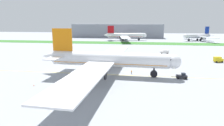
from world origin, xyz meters
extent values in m
plane|color=#9399A0|center=(0.00, 0.00, 0.00)|extent=(600.00, 600.00, 0.00)
cube|color=yellow|center=(0.00, -1.74, 0.00)|extent=(280.00, 0.36, 0.01)
cube|color=#38722D|center=(0.00, 120.30, 0.05)|extent=(320.00, 24.00, 0.10)
cylinder|color=white|center=(-1.01, -2.11, 6.56)|extent=(47.63, 8.12, 5.83)
cube|color=orange|center=(-1.01, -2.11, 5.54)|extent=(45.72, 7.56, 0.70)
sphere|color=white|center=(24.27, -3.33, 6.56)|extent=(5.54, 5.54, 5.54)
cone|color=white|center=(-27.30, -0.83, 7.00)|extent=(6.64, 5.26, 4.95)
cube|color=orange|center=(-20.89, -1.14, 14.14)|extent=(8.55, 0.99, 9.33)
cube|color=white|center=(-21.56, 4.72, 7.43)|extent=(5.66, 9.57, 0.41)
cube|color=white|center=(-22.12, -6.92, 7.43)|extent=(5.66, 9.57, 0.41)
cube|color=white|center=(-2.20, 22.23, 5.83)|extent=(12.48, 43.12, 0.47)
cube|color=white|center=(-4.55, -26.21, 5.83)|extent=(12.48, 43.12, 0.47)
cylinder|color=#B7BABF|center=(-1.24, 12.57, 4.07)|extent=(5.69, 3.47, 3.21)
cylinder|color=black|center=(1.52, 12.44, 4.07)|extent=(0.64, 3.39, 3.37)
cylinder|color=#B7BABF|center=(-2.66, -16.69, 4.07)|extent=(5.69, 3.47, 3.21)
cylinder|color=black|center=(0.10, -16.82, 4.07)|extent=(0.64, 3.39, 3.37)
cylinder|color=black|center=(16.99, -2.98, 2.51)|extent=(0.61, 0.61, 2.26)
cylinder|color=black|center=(16.99, -2.98, 1.38)|extent=(2.83, 1.38, 2.77)
cylinder|color=black|center=(-4.65, 1.13, 2.51)|extent=(0.61, 0.61, 2.26)
cylinder|color=black|center=(-4.65, 1.13, 1.38)|extent=(2.83, 1.38, 2.77)
cylinder|color=black|center=(-4.94, -4.98, 2.51)|extent=(0.61, 0.61, 2.26)
cylinder|color=black|center=(-4.94, -4.98, 1.38)|extent=(2.83, 1.38, 2.77)
cube|color=black|center=(23.40, -3.29, 7.29)|extent=(2.25, 4.47, 1.05)
sphere|color=black|center=(-18.86, 1.62, 7.08)|extent=(0.41, 0.41, 0.41)
sphere|color=black|center=(-15.86, 1.47, 7.08)|extent=(0.41, 0.41, 0.41)
sphere|color=black|center=(-12.86, 1.33, 7.08)|extent=(0.41, 0.41, 0.41)
sphere|color=black|center=(-9.86, 1.18, 7.08)|extent=(0.41, 0.41, 0.41)
sphere|color=black|center=(-6.87, 1.04, 7.08)|extent=(0.41, 0.41, 0.41)
sphere|color=black|center=(-3.87, 0.89, 7.08)|extent=(0.41, 0.41, 0.41)
sphere|color=black|center=(-0.87, 0.75, 7.08)|extent=(0.41, 0.41, 0.41)
sphere|color=black|center=(2.13, 0.60, 7.08)|extent=(0.41, 0.41, 0.41)
sphere|color=black|center=(5.13, 0.46, 7.08)|extent=(0.41, 0.41, 0.41)
sphere|color=black|center=(8.13, 0.31, 7.08)|extent=(0.41, 0.41, 0.41)
sphere|color=black|center=(11.13, 0.17, 7.08)|extent=(0.41, 0.41, 0.41)
sphere|color=black|center=(14.13, 0.02, 7.08)|extent=(0.41, 0.41, 0.41)
sphere|color=black|center=(17.13, -0.12, 7.08)|extent=(0.41, 0.41, 0.41)
cube|color=#26262B|center=(27.47, -3.49, 0.90)|extent=(4.16, 2.26, 0.90)
cube|color=black|center=(28.08, -3.51, 1.80)|extent=(1.54, 1.64, 0.90)
cylinder|color=black|center=(24.54, -3.34, 0.60)|extent=(1.80, 0.21, 0.12)
cylinder|color=black|center=(26.00, -4.45, 0.45)|extent=(0.92, 0.39, 0.90)
cylinder|color=black|center=(26.10, -2.38, 0.45)|extent=(0.92, 0.39, 0.90)
cylinder|color=black|center=(28.84, -4.59, 0.45)|extent=(0.92, 0.39, 0.90)
cylinder|color=black|center=(28.94, -2.52, 0.45)|extent=(0.92, 0.39, 0.90)
cylinder|color=black|center=(-6.14, -18.48, 0.42)|extent=(0.12, 0.12, 0.84)
cylinder|color=orange|center=(-6.28, -18.46, 1.11)|extent=(0.10, 0.10, 0.54)
cylinder|color=black|center=(-5.94, -18.50, 0.42)|extent=(0.12, 0.12, 0.84)
cylinder|color=orange|center=(-5.80, -18.52, 1.11)|extent=(0.10, 0.10, 0.54)
cube|color=orange|center=(-6.04, -18.49, 1.14)|extent=(0.47, 0.30, 0.60)
sphere|color=brown|center=(-6.04, -18.49, 1.56)|extent=(0.23, 0.23, 0.23)
cylinder|color=black|center=(8.15, 0.72, 0.39)|extent=(0.11, 0.11, 0.79)
cylinder|color=orange|center=(8.26, 0.63, 1.04)|extent=(0.09, 0.09, 0.50)
cylinder|color=black|center=(8.01, 0.83, 0.39)|extent=(0.11, 0.11, 0.79)
cylinder|color=orange|center=(7.90, 0.92, 1.04)|extent=(0.09, 0.09, 0.50)
cube|color=orange|center=(8.08, 0.77, 1.07)|extent=(0.47, 0.44, 0.56)
sphere|color=tan|center=(8.08, 0.77, 1.46)|extent=(0.21, 0.21, 0.21)
cube|color=#F2590C|center=(-24.31, -19.73, 0.01)|extent=(0.36, 0.36, 0.03)
cone|color=#F2590C|center=(-24.31, -19.73, 0.31)|extent=(0.28, 0.28, 0.55)
cylinder|color=white|center=(-24.31, -19.73, 0.33)|extent=(0.17, 0.17, 0.06)
cube|color=white|center=(28.42, 55.62, 1.57)|extent=(4.64, 2.91, 2.23)
cube|color=white|center=(25.65, 55.27, 1.28)|extent=(1.97, 2.49, 1.65)
cube|color=#263347|center=(24.86, 55.18, 1.61)|extent=(0.33, 2.01, 0.73)
cylinder|color=black|center=(25.79, 54.09, 0.45)|extent=(0.93, 0.41, 0.90)
cylinder|color=black|center=(25.50, 56.46, 0.45)|extent=(0.93, 0.41, 0.90)
cylinder|color=black|center=(29.66, 54.56, 0.45)|extent=(0.93, 0.41, 0.90)
cylinder|color=black|center=(29.36, 56.94, 0.45)|extent=(0.93, 0.41, 0.90)
cube|color=yellow|center=(52.67, 31.28, 1.73)|extent=(3.83, 2.76, 2.56)
cube|color=yellow|center=(54.87, 31.69, 1.25)|extent=(1.71, 2.28, 1.61)
cube|color=#263347|center=(55.49, 31.80, 1.58)|extent=(0.41, 1.80, 0.71)
cylinder|color=black|center=(54.68, 32.75, 0.45)|extent=(0.94, 0.46, 0.90)
cylinder|color=black|center=(55.07, 30.63, 0.45)|extent=(0.94, 0.46, 0.90)
cylinder|color=black|center=(51.62, 32.18, 0.45)|extent=(0.94, 0.46, 0.90)
cylinder|color=black|center=(52.01, 30.06, 0.45)|extent=(0.94, 0.46, 0.90)
cube|color=#33478C|center=(-39.04, 33.37, 1.49)|extent=(4.72, 2.77, 2.09)
cube|color=#33478C|center=(-36.17, 33.66, 1.39)|extent=(1.97, 2.40, 1.88)
cube|color=#263347|center=(-35.36, 33.74, 1.76)|extent=(0.28, 1.95, 0.83)
cylinder|color=black|center=(-36.29, 34.82, 0.45)|extent=(0.93, 0.39, 0.90)
cylinder|color=black|center=(-36.05, 32.50, 0.45)|extent=(0.93, 0.39, 0.90)
cylinder|color=black|center=(-40.28, 34.41, 0.45)|extent=(0.93, 0.39, 0.90)
cylinder|color=black|center=(-40.04, 32.10, 0.45)|extent=(0.93, 0.39, 0.90)
cylinder|color=white|center=(-5.77, 149.16, 5.84)|extent=(41.16, 11.28, 5.19)
cube|color=#B20C14|center=(-5.77, 149.16, 4.93)|extent=(39.48, 10.62, 0.62)
sphere|color=white|center=(15.83, 152.45, 5.84)|extent=(4.93, 4.93, 4.93)
cone|color=white|center=(-28.27, 145.73, 6.23)|extent=(6.31, 5.22, 4.41)
cube|color=#B20C14|center=(-22.73, 146.58, 12.60)|extent=(7.35, 1.62, 8.31)
cube|color=white|center=(-24.32, 151.59, 6.62)|extent=(5.69, 8.89, 0.36)
cube|color=white|center=(-22.75, 141.32, 6.62)|extent=(5.69, 8.89, 0.36)
cube|color=white|center=(-10.94, 169.59, 5.19)|extent=(14.41, 37.69, 0.42)
cube|color=white|center=(-4.63, 128.12, 5.19)|extent=(14.41, 37.69, 0.42)
cylinder|color=#B7BABF|center=(-8.49, 161.60, 3.62)|extent=(5.31, 3.57, 2.86)
cylinder|color=black|center=(-6.05, 161.97, 3.62)|extent=(0.87, 3.03, 3.00)
cylinder|color=#B7BABF|center=(-4.67, 136.48, 3.62)|extent=(5.31, 3.57, 2.86)
cylinder|color=black|center=(-2.23, 136.85, 3.62)|extent=(0.87, 3.03, 3.00)
cylinder|color=black|center=(9.57, 151.49, 2.24)|extent=(0.54, 0.54, 2.01)
cylinder|color=black|center=(9.57, 151.49, 1.23)|extent=(2.61, 1.47, 2.47)
cylinder|color=black|center=(-9.41, 151.36, 2.24)|extent=(0.54, 0.54, 2.01)
cylinder|color=black|center=(-9.41, 151.36, 1.23)|extent=(2.61, 1.47, 2.47)
cylinder|color=black|center=(-8.59, 145.97, 2.24)|extent=(0.54, 0.54, 2.01)
cylinder|color=black|center=(-8.59, 145.97, 1.23)|extent=(2.61, 1.47, 2.47)
cylinder|color=white|center=(74.95, 154.41, 5.55)|extent=(28.07, 15.26, 4.93)
cube|color=navy|center=(74.95, 154.41, 4.69)|extent=(26.87, 14.46, 0.59)
sphere|color=white|center=(60.59, 148.55, 5.55)|extent=(4.69, 4.69, 4.69)
cone|color=white|center=(90.11, 160.59, 5.92)|extent=(6.61, 5.93, 4.19)
cube|color=navy|center=(85.96, 158.90, 11.96)|extent=(4.90, 2.38, 7.89)
cube|color=white|center=(88.34, 154.54, 6.29)|extent=(5.86, 8.48, 0.35)
cube|color=white|center=(84.62, 163.68, 6.29)|extent=(5.86, 8.48, 0.35)
cube|color=white|center=(82.00, 140.87, 4.93)|extent=(15.39, 25.94, 0.39)
cube|color=white|center=(70.52, 169.02, 4.93)|extent=(15.39, 25.94, 0.39)
cylinder|color=#B7BABF|center=(79.05, 145.85, 3.44)|extent=(5.36, 4.28, 2.71)
cylinder|color=black|center=(76.88, 144.97, 3.44)|extent=(1.45, 2.79, 2.85)
cylinder|color=#B7BABF|center=(71.90, 163.39, 3.44)|extent=(5.36, 4.28, 2.71)
cylinder|color=black|center=(69.73, 162.51, 3.44)|extent=(1.45, 2.79, 2.85)
cylinder|color=black|center=(64.99, 150.35, 2.13)|extent=(0.52, 0.52, 1.91)
cylinder|color=black|center=(64.99, 150.35, 1.17)|extent=(2.57, 1.86, 2.34)
cylinder|color=black|center=(78.02, 152.87, 2.13)|extent=(0.52, 0.52, 1.91)
cylinder|color=black|center=(78.02, 152.87, 1.17)|extent=(2.57, 1.86, 2.34)
cylinder|color=black|center=(76.07, 157.66, 2.13)|extent=(0.52, 0.52, 1.91)
cylinder|color=black|center=(76.07, 157.66, 1.17)|extent=(2.57, 1.86, 2.34)
cube|color=gray|center=(-20.31, 189.51, 9.00)|extent=(122.12, 20.00, 18.00)
camera|label=1|loc=(11.33, -79.29, 21.61)|focal=31.47mm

